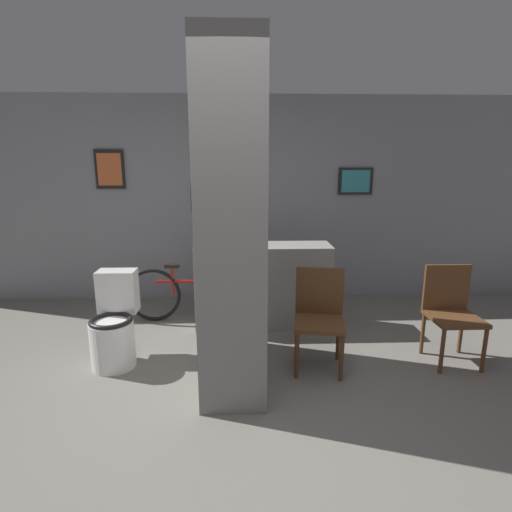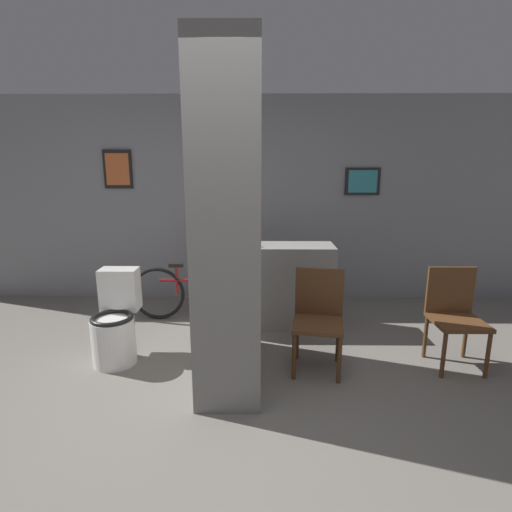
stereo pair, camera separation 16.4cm
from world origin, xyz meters
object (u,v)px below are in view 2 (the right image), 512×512
(chair_by_doorway, at_px, (454,313))
(bottle_tall, at_px, (232,234))
(chair_near_pillar, at_px, (318,315))
(bicycle, at_px, (197,292))
(toilet, at_px, (116,324))

(chair_by_doorway, height_order, bottle_tall, bottle_tall)
(chair_near_pillar, xyz_separation_m, bottle_tall, (-0.81, 0.93, 0.55))
(bicycle, bearing_deg, toilet, -121.18)
(toilet, xyz_separation_m, bottle_tall, (1.02, 0.83, 0.69))
(chair_near_pillar, height_order, bottle_tall, bottle_tall)
(toilet, bearing_deg, bottle_tall, 39.00)
(toilet, height_order, bottle_tall, bottle_tall)
(chair_near_pillar, relative_size, chair_by_doorway, 1.00)
(chair_near_pillar, relative_size, bottle_tall, 2.71)
(chair_near_pillar, height_order, bicycle, chair_near_pillar)
(bicycle, bearing_deg, bottle_tall, -19.40)
(chair_near_pillar, bearing_deg, chair_by_doorway, 12.28)
(chair_near_pillar, relative_size, bicycle, 0.57)
(chair_near_pillar, bearing_deg, toilet, -174.13)
(toilet, distance_m, chair_near_pillar, 1.84)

